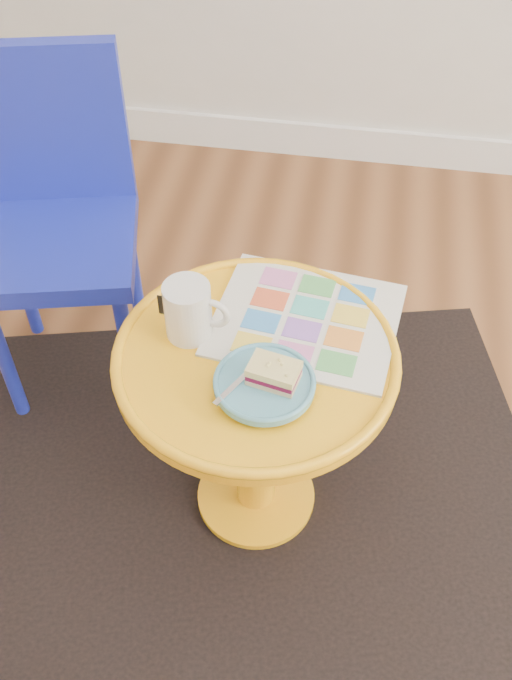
% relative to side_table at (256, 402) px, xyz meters
% --- Properties ---
extents(room_walls, '(4.00, 4.00, 4.00)m').
position_rel_side_table_xyz_m(room_walls, '(-0.71, 0.39, -0.29)').
color(room_walls, silver).
rests_on(room_walls, ground).
extents(rug, '(1.53, 1.39, 0.01)m').
position_rel_side_table_xyz_m(rug, '(0.00, 0.00, -0.35)').
color(rug, black).
rests_on(rug, ground).
extents(side_table, '(0.52, 0.52, 0.49)m').
position_rel_side_table_xyz_m(side_table, '(0.00, 0.00, 0.00)').
color(side_table, '#FFAC15').
rests_on(side_table, ground).
extents(chair, '(0.43, 0.43, 0.80)m').
position_rel_side_table_xyz_m(chair, '(-0.52, 0.38, 0.11)').
color(chair, '#1B27B0').
rests_on(chair, ground).
extents(newspaper, '(0.37, 0.32, 0.01)m').
position_rel_side_table_xyz_m(newspaper, '(0.08, 0.10, 0.14)').
color(newspaper, silver).
rests_on(newspaper, side_table).
extents(mug, '(0.12, 0.09, 0.11)m').
position_rel_side_table_xyz_m(mug, '(-0.13, 0.04, 0.20)').
color(mug, silver).
rests_on(mug, side_table).
extents(plate, '(0.17, 0.17, 0.02)m').
position_rel_side_table_xyz_m(plate, '(0.03, -0.08, 0.16)').
color(plate, '#5398B0').
rests_on(plate, newspaper).
extents(cake_slice, '(0.09, 0.07, 0.04)m').
position_rel_side_table_xyz_m(cake_slice, '(0.04, -0.07, 0.18)').
color(cake_slice, '#D3BC8C').
rests_on(cake_slice, plate).
extents(fork, '(0.08, 0.13, 0.00)m').
position_rel_side_table_xyz_m(fork, '(-0.01, -0.08, 0.16)').
color(fork, silver).
rests_on(fork, plate).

